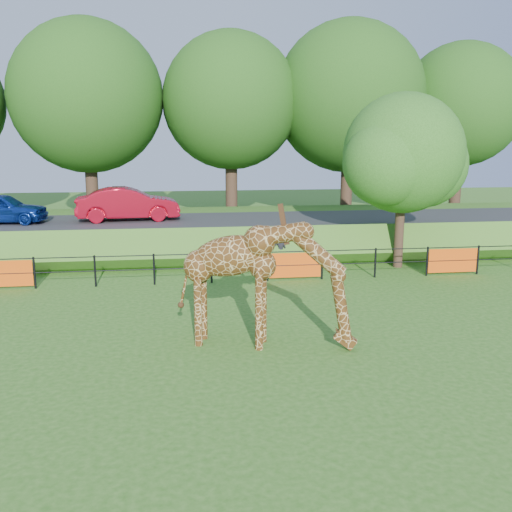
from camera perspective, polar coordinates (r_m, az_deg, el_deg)
The scene contains 10 objects.
ground at distance 12.70m, azimuth -2.33°, elevation -11.56°, with size 90.00×90.00×0.00m, color #2F6519.
giraffe at distance 13.76m, azimuth 1.06°, elevation -2.84°, with size 4.37×0.80×3.12m, color #4E2C10, non-canonical shape.
perimeter_fence at distance 20.16m, azimuth -4.47°, elevation -1.17°, with size 28.07×0.10×1.10m, color black, non-canonical shape.
embankment at distance 27.50m, azimuth -5.36°, elevation 2.47°, with size 40.00×9.00×1.30m, color #2F6519.
road at distance 25.91m, azimuth -5.25°, elevation 3.50°, with size 40.00×5.00×0.12m, color #313133.
car_blue at distance 26.95m, azimuth -24.18°, elevation 4.38°, with size 1.55×3.85×1.31m, color navy.
car_red at distance 26.12m, azimuth -12.67°, elevation 5.10°, with size 1.57×4.50×1.48m, color #AA0C1F.
visitor at distance 22.34m, azimuth 2.45°, elevation 0.45°, with size 0.49×0.32×1.35m, color black.
tree_east at distance 22.96m, azimuth 14.68°, elevation 9.46°, with size 5.40×4.71×6.76m.
bg_tree_line at distance 33.83m, azimuth -2.74°, elevation 15.32°, with size 37.30×8.80×11.82m.
Camera 1 is at (-1.05, -11.63, 4.99)m, focal length 40.00 mm.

